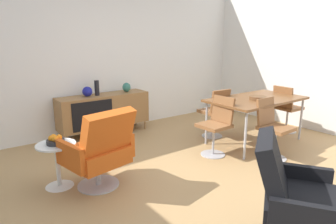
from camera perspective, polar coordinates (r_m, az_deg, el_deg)
The scene contains 17 objects.
ground_plane at distance 3.70m, azimuth 4.92°, elevation -12.93°, with size 8.32×8.32×0.00m, color tan.
wall_back at distance 5.52m, azimuth -13.26°, elevation 10.80°, with size 6.80×0.12×2.80m, color white.
wall_right at distance 5.95m, azimuth 29.37°, elevation 9.61°, with size 0.12×5.60×2.80m, color white.
sideboard at distance 5.34m, azimuth -12.27°, elevation 0.33°, with size 1.60×0.45×0.72m.
vase_cobalt at distance 5.48m, azimuth -8.01°, elevation 4.75°, with size 0.15×0.15×0.17m.
vase_sculptural_dark at distance 5.23m, azimuth -13.58°, elevation 4.55°, with size 0.08×0.08×0.26m.
vase_ceramic_small at distance 5.17m, azimuth -15.32°, elevation 3.82°, with size 0.17×0.17×0.17m.
dining_table at distance 4.97m, azimuth 16.69°, elevation 2.09°, with size 1.60×0.90×0.74m.
wooden_bowl_on_table at distance 4.82m, azimuth 16.96°, elevation 2.59°, with size 0.26×0.26×0.06m, color brown.
dining_chair_back_left at distance 5.11m, azimuth 9.11°, elevation 0.20°, with size 0.43×0.45×0.86m.
dining_chair_near_window at distance 4.36m, azimuth 9.41°, elevation -2.21°, with size 0.44×0.41×0.86m.
dining_chair_far_end at distance 5.75m, azimuth 21.84°, elevation 0.89°, with size 0.44×0.42×0.86m.
dining_chair_front_left at distance 4.43m, azimuth 19.49°, elevation -2.57°, with size 0.41×0.44×0.86m.
lounge_chair_red at distance 3.42m, azimuth -13.02°, elevation -7.01°, with size 0.80×0.76×0.95m.
armchair_black_shell at distance 2.61m, azimuth 23.04°, elevation -14.78°, with size 0.90×0.89×0.95m.
side_table_round at distance 3.64m, azimuth -20.58°, elevation -8.72°, with size 0.44×0.44×0.52m.
fruit_bowl at distance 3.56m, azimuth -20.94°, elevation -5.12°, with size 0.20×0.20×0.11m.
Camera 1 is at (-2.21, -2.45, 1.67)m, focal length 31.57 mm.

